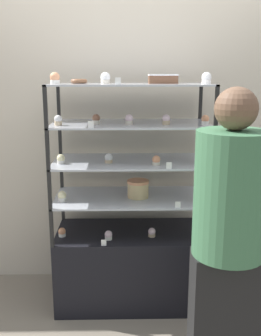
% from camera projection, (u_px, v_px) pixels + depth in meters
% --- Properties ---
extents(ground_plane, '(20.00, 20.00, 0.00)m').
position_uv_depth(ground_plane, '(130.00, 298.00, 3.10)').
color(ground_plane, gray).
extents(back_wall, '(8.00, 0.05, 2.60)m').
position_uv_depth(back_wall, '(129.00, 127.00, 3.20)').
color(back_wall, beige).
rests_on(back_wall, ground_plane).
extents(display_base, '(1.11, 0.55, 0.57)m').
position_uv_depth(display_base, '(130.00, 265.00, 3.04)').
color(display_base, black).
rests_on(display_base, ground_plane).
extents(display_riser_lower, '(1.11, 0.55, 0.27)m').
position_uv_depth(display_riser_lower, '(130.00, 199.00, 2.91)').
color(display_riser_lower, black).
rests_on(display_riser_lower, display_base).
extents(display_riser_middle, '(1.11, 0.55, 0.27)m').
position_uv_depth(display_riser_middle, '(130.00, 163.00, 2.84)').
color(display_riser_middle, black).
rests_on(display_riser_middle, display_riser_lower).
extents(display_riser_upper, '(1.11, 0.55, 0.27)m').
position_uv_depth(display_riser_upper, '(130.00, 125.00, 2.78)').
color(display_riser_upper, black).
rests_on(display_riser_upper, display_riser_middle).
extents(display_riser_top, '(1.11, 0.55, 0.27)m').
position_uv_depth(display_riser_top, '(130.00, 86.00, 2.72)').
color(display_riser_top, black).
rests_on(display_riser_top, display_riser_upper).
extents(layer_cake_centerpiece, '(0.16, 0.16, 0.13)m').
position_uv_depth(layer_cake_centerpiece, '(138.00, 189.00, 2.88)').
color(layer_cake_centerpiece, '#DBBC84').
rests_on(layer_cake_centerpiece, display_riser_lower).
extents(sheet_cake_frosted, '(0.20, 0.14, 0.06)m').
position_uv_depth(sheet_cake_frosted, '(163.00, 79.00, 2.73)').
color(sheet_cake_frosted, brown).
rests_on(sheet_cake_frosted, display_riser_top).
extents(cupcake_0, '(0.05, 0.05, 0.07)m').
position_uv_depth(cupcake_0, '(62.00, 232.00, 2.87)').
color(cupcake_0, white).
rests_on(cupcake_0, display_base).
extents(cupcake_1, '(0.05, 0.05, 0.07)m').
position_uv_depth(cupcake_1, '(108.00, 235.00, 2.82)').
color(cupcake_1, white).
rests_on(cupcake_1, display_base).
extents(cupcake_2, '(0.05, 0.05, 0.07)m').
position_uv_depth(cupcake_2, '(152.00, 232.00, 2.87)').
color(cupcake_2, '#CCB28C').
rests_on(cupcake_2, display_base).
extents(cupcake_3, '(0.05, 0.05, 0.07)m').
position_uv_depth(cupcake_3, '(202.00, 235.00, 2.83)').
color(cupcake_3, beige).
rests_on(cupcake_3, display_base).
extents(price_tag_0, '(0.04, 0.00, 0.04)m').
position_uv_depth(price_tag_0, '(104.00, 243.00, 2.71)').
color(price_tag_0, white).
rests_on(price_tag_0, display_base).
extents(cupcake_4, '(0.06, 0.06, 0.08)m').
position_uv_depth(cupcake_4, '(62.00, 196.00, 2.79)').
color(cupcake_4, white).
rests_on(cupcake_4, display_riser_lower).
extents(cupcake_5, '(0.06, 0.06, 0.08)m').
position_uv_depth(cupcake_5, '(199.00, 196.00, 2.81)').
color(cupcake_5, beige).
rests_on(cupcake_5, display_riser_lower).
extents(price_tag_1, '(0.04, 0.00, 0.04)m').
position_uv_depth(price_tag_1, '(178.00, 205.00, 2.66)').
color(price_tag_1, white).
rests_on(price_tag_1, display_riser_lower).
extents(cupcake_6, '(0.06, 0.06, 0.07)m').
position_uv_depth(cupcake_6, '(61.00, 159.00, 2.74)').
color(cupcake_6, white).
rests_on(cupcake_6, display_riser_middle).
extents(cupcake_7, '(0.06, 0.06, 0.07)m').
position_uv_depth(cupcake_7, '(109.00, 158.00, 2.77)').
color(cupcake_7, '#CCB28C').
rests_on(cupcake_7, display_riser_middle).
extents(cupcake_8, '(0.06, 0.06, 0.07)m').
position_uv_depth(cupcake_8, '(156.00, 161.00, 2.70)').
color(cupcake_8, beige).
rests_on(cupcake_8, display_riser_middle).
extents(cupcake_9, '(0.06, 0.06, 0.07)m').
position_uv_depth(cupcake_9, '(199.00, 158.00, 2.77)').
color(cupcake_9, beige).
rests_on(cupcake_9, display_riser_middle).
extents(price_tag_2, '(0.04, 0.00, 0.04)m').
position_uv_depth(price_tag_2, '(169.00, 166.00, 2.59)').
color(price_tag_2, white).
rests_on(price_tag_2, display_riser_middle).
extents(cupcake_10, '(0.05, 0.05, 0.07)m').
position_uv_depth(cupcake_10, '(58.00, 120.00, 2.65)').
color(cupcake_10, '#CCB28C').
rests_on(cupcake_10, display_riser_upper).
extents(cupcake_11, '(0.05, 0.05, 0.07)m').
position_uv_depth(cupcake_11, '(96.00, 119.00, 2.70)').
color(cupcake_11, beige).
rests_on(cupcake_11, display_riser_upper).
extents(cupcake_12, '(0.05, 0.05, 0.07)m').
position_uv_depth(cupcake_12, '(129.00, 120.00, 2.68)').
color(cupcake_12, beige).
rests_on(cupcake_12, display_riser_upper).
extents(cupcake_13, '(0.05, 0.05, 0.07)m').
position_uv_depth(cupcake_13, '(166.00, 120.00, 2.68)').
color(cupcake_13, '#CCB28C').
rests_on(cupcake_13, display_riser_upper).
extents(cupcake_14, '(0.05, 0.05, 0.07)m').
position_uv_depth(cupcake_14, '(205.00, 120.00, 2.66)').
color(cupcake_14, white).
rests_on(cupcake_14, display_riser_upper).
extents(price_tag_3, '(0.04, 0.00, 0.04)m').
position_uv_depth(price_tag_3, '(91.00, 125.00, 2.52)').
color(price_tag_3, white).
rests_on(price_tag_3, display_riser_upper).
extents(cupcake_15, '(0.07, 0.07, 0.08)m').
position_uv_depth(cupcake_15, '(55.00, 78.00, 2.58)').
color(cupcake_15, white).
rests_on(cupcake_15, display_riser_top).
extents(cupcake_16, '(0.07, 0.07, 0.08)m').
position_uv_depth(cupcake_16, '(105.00, 78.00, 2.63)').
color(cupcake_16, beige).
rests_on(cupcake_16, display_riser_top).
extents(cupcake_17, '(0.07, 0.07, 0.08)m').
position_uv_depth(cupcake_17, '(206.00, 78.00, 2.61)').
color(cupcake_17, white).
rests_on(cupcake_17, display_riser_top).
extents(price_tag_4, '(0.04, 0.00, 0.04)m').
position_uv_depth(price_tag_4, '(118.00, 81.00, 2.46)').
color(price_tag_4, white).
rests_on(price_tag_4, display_riser_top).
extents(donut_glazed, '(0.12, 0.12, 0.03)m').
position_uv_depth(donut_glazed, '(79.00, 81.00, 2.75)').
color(donut_glazed, brown).
rests_on(donut_glazed, display_riser_top).
extents(customer_figure, '(0.39, 0.39, 1.67)m').
position_uv_depth(customer_figure, '(228.00, 234.00, 2.11)').
color(customer_figure, black).
rests_on(customer_figure, ground_plane).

